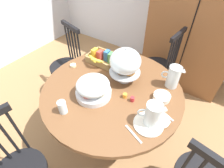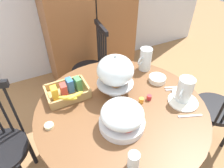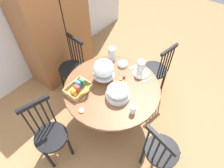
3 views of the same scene
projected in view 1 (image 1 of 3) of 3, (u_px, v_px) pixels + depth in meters
The scene contains 20 objects.
ground_plane at pixel (117, 143), 1.95m from camera, with size 10.00×10.00×0.00m, color #997047.
wooden_armoire at pixel (199, 16), 2.12m from camera, with size 1.18×0.60×1.96m.
dining_table at pixel (112, 103), 1.67m from camera, with size 1.24×1.24×0.74m.
windsor_chair_near_window at pixel (67, 66), 2.25m from camera, with size 0.42×0.42×0.97m.
windsor_chair_far_side at pixel (159, 67), 2.24m from camera, with size 0.40×0.40×0.97m.
pastry_stand_with_dome at pixel (125, 62), 1.48m from camera, with size 0.28×0.28×0.34m.
fruit_platter_covered at pixel (93, 88), 1.42m from camera, with size 0.30×0.30×0.18m.
orange_juice_pitcher at pixel (153, 115), 1.20m from camera, with size 0.19×0.11×0.20m.
milk_pitcher at pixel (173, 78), 1.50m from camera, with size 0.19×0.11×0.21m.
cereal_basket at pixel (102, 58), 1.80m from camera, with size 0.32×0.30×0.12m.
china_plate_large at pixel (148, 124), 1.25m from camera, with size 0.22×0.22×0.01m, color white.
china_plate_small at pixel (159, 120), 1.27m from camera, with size 0.15×0.15×0.01m, color white.
cereal_bowl at pixel (162, 97), 1.43m from camera, with size 0.14×0.14×0.04m, color white.
drinking_glass at pixel (62, 107), 1.30m from camera, with size 0.06×0.06×0.11m, color silver.
butter_dish at pixel (73, 65), 1.77m from camera, with size 0.06×0.06×0.02m, color beige.
jam_jar_strawberry at pixel (132, 99), 1.41m from camera, with size 0.04×0.04×0.04m, color #B7282D.
jam_jar_apricot at pixel (125, 96), 1.44m from camera, with size 0.04×0.04×0.04m, color orange.
table_knife at pixel (162, 115), 1.31m from camera, with size 0.17×0.01×0.01m, color silver.
dinner_fork at pixel (165, 113), 1.32m from camera, with size 0.17×0.01×0.01m, color silver.
soup_spoon at pixel (133, 134), 1.19m from camera, with size 0.17×0.01×0.01m, color silver.
Camera 1 is at (0.50, -0.85, 1.80)m, focal length 27.76 mm.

